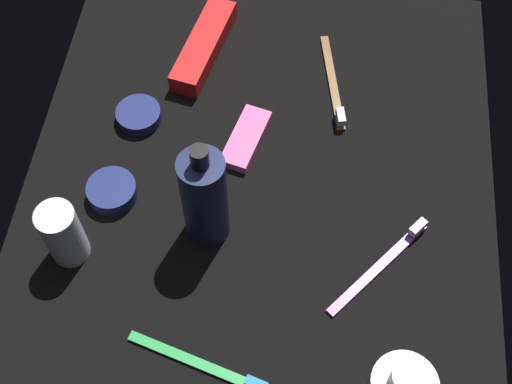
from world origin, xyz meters
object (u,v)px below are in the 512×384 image
Objects in this scene: cream_tin_left at (139,115)px; cream_tin_right at (112,191)px; toothbrush_purple at (384,261)px; toothpaste_box_red at (204,46)px; snack_bar_pink at (246,138)px; deodorant_stick at (63,234)px; lotion_bottle at (204,198)px; toothbrush_brown at (334,86)px; toothbrush_green at (206,366)px.

cream_tin_right reaches higher than cream_tin_left.
toothbrush_purple is 43.14cm from toothpaste_box_red.
toothpaste_box_red reaches higher than snack_bar_pink.
deodorant_stick is 22.69cm from cream_tin_left.
lotion_bottle is 1.03× the size of toothpaste_box_red.
toothbrush_brown and toothbrush_green have the same top height.
toothpaste_box_red is at bearing -103.10° from toothbrush_brown.
toothpaste_box_red is at bearing -137.46° from snack_bar_pink.
lotion_bottle is at bearing 75.48° from cream_tin_right.
cream_tin_left is (13.59, -7.45, -0.69)cm from toothpaste_box_red.
toothpaste_box_red is 2.73× the size of cream_tin_left.
snack_bar_pink is at bearing -46.71° from toothbrush_brown.
toothbrush_brown is (-25.47, 15.02, -7.32)cm from lotion_bottle.
deodorant_stick is 10.21cm from cream_tin_right.
toothbrush_brown is 2.77× the size of cream_tin_left.
toothbrush_green is 2.74× the size of cream_tin_left.
toothbrush_purple is 26.01cm from snack_bar_pink.
toothbrush_purple is 1.40× the size of snack_bar_pink.
deodorant_stick reaches higher than toothpaste_box_red.
toothpaste_box_red is at bearing 162.50° from cream_tin_right.
lotion_bottle is at bearing -172.08° from toothbrush_green.
toothpaste_box_red is at bearing -170.98° from toothbrush_green.
toothpaste_box_red is 17.89cm from snack_bar_pink.
toothpaste_box_red is at bearing 161.42° from deodorant_stick.
toothpaste_box_red reaches higher than toothbrush_green.
toothpaste_box_red is at bearing -139.08° from toothbrush_purple.
lotion_bottle reaches higher than toothbrush_purple.
toothbrush_green is at bearing 13.28° from snack_bar_pink.
lotion_bottle is at bearing 21.80° from toothpaste_box_red.
deodorant_stick is (5.34, -17.08, -3.16)cm from lotion_bottle.
toothbrush_purple is 2.26× the size of cream_tin_left.
lotion_bottle is 16.41cm from snack_bar_pink.
toothbrush_brown is 36.04cm from cream_tin_right.
cream_tin_left reaches higher than snack_bar_pink.
cream_tin_left is at bearing -16.60° from toothpaste_box_red.
deodorant_stick is 37.58cm from toothpaste_box_red.
deodorant_stick reaches higher than toothbrush_green.
cream_tin_left is (-16.57, -12.60, -7.02)cm from lotion_bottle.
lotion_bottle is at bearing -95.99° from toothbrush_purple.
toothbrush_brown is 2.67× the size of cream_tin_right.
cream_tin_right is (21.96, -28.57, 0.48)cm from toothbrush_brown.
toothbrush_green is at bearing 36.29° from cream_tin_right.
lotion_bottle is at bearing 1.74° from snack_bar_pink.
cream_tin_right is (-5.94, -36.65, 0.48)cm from toothbrush_purple.
toothbrush_purple is (-2.91, 40.18, -4.17)cm from deodorant_stick.
toothbrush_green is 27.24cm from cream_tin_right.
cream_tin_left is 13.09cm from cream_tin_right.
cream_tin_left is at bearing -72.13° from toothbrush_brown.
lotion_bottle is 15.59cm from cream_tin_right.
toothbrush_green is 26.04cm from toothbrush_purple.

